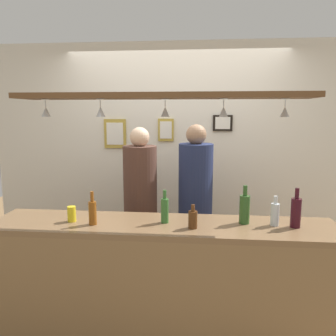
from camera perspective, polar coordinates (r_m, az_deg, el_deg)
ground_plane at (r=3.37m, az=-0.18°, el=-23.04°), size 8.00×8.00×0.00m
back_wall at (r=3.97m, az=1.41°, el=2.08°), size 4.40×0.06×2.60m
bar_counter at (r=2.61m, az=-1.34°, el=-16.83°), size 2.70×0.55×0.96m
overhead_glass_rack at (r=2.54m, az=-0.90°, el=12.17°), size 2.20×0.36×0.04m
hanging_wineglass_far_left at (r=2.77m, az=-20.05°, el=9.08°), size 0.07×0.07×0.13m
hanging_wineglass_left at (r=2.57m, az=-11.40°, el=9.47°), size 0.07×0.07×0.13m
hanging_wineglass_center_left at (r=2.57m, az=-0.49°, el=9.66°), size 0.07×0.07×0.13m
hanging_wineglass_center at (r=2.52m, az=9.42°, el=9.53°), size 0.07×0.07×0.13m
hanging_wineglass_center_right at (r=2.64m, az=19.25°, el=9.13°), size 0.07×0.07×0.13m
person_middle_brown_shirt at (r=3.42m, az=-4.73°, el=-4.19°), size 0.34×0.34×1.67m
person_right_navy_shirt at (r=3.37m, az=4.69°, el=-4.09°), size 0.34×0.34×1.70m
bottle_champagne_green at (r=2.67m, az=12.89°, el=-6.73°), size 0.08×0.08×0.30m
bottle_wine_dark_red at (r=2.69m, az=20.92°, el=-7.00°), size 0.08×0.08×0.30m
bottle_beer_green_import at (r=2.62m, az=-0.56°, el=-7.12°), size 0.06×0.06×0.26m
bottle_beer_amber_tall at (r=2.64m, az=-12.71°, el=-7.29°), size 0.06×0.06×0.26m
bottle_soda_clear at (r=2.69m, az=17.72°, el=-7.41°), size 0.06×0.06×0.23m
bottle_beer_brown_stubby at (r=2.52m, az=4.25°, el=-8.65°), size 0.07×0.07×0.18m
drink_can at (r=2.77m, az=-16.06°, el=-7.52°), size 0.07×0.07×0.12m
picture_frame_crest at (r=3.91m, az=-0.36°, el=6.49°), size 0.18×0.02×0.26m
picture_frame_upper_small at (r=3.89m, az=9.28°, el=7.56°), size 0.22×0.02×0.18m
picture_frame_caricature at (r=4.02m, az=-8.99°, el=5.80°), size 0.26×0.02×0.34m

